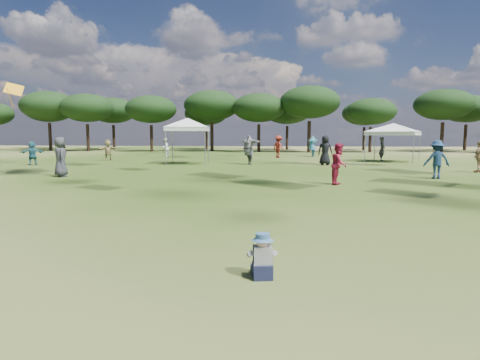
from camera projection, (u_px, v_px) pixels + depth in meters
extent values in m
cylinder|color=black|center=(50.00, 137.00, 50.69)|extent=(0.40, 0.40, 3.49)
ellipsoid|color=black|center=(49.00, 106.00, 50.27)|extent=(6.79, 6.79, 3.66)
cylinder|color=black|center=(88.00, 138.00, 49.88)|extent=(0.38, 0.38, 3.32)
ellipsoid|color=black|center=(87.00, 108.00, 49.48)|extent=(6.44, 6.44, 3.47)
cylinder|color=black|center=(152.00, 138.00, 48.30)|extent=(0.36, 0.36, 3.14)
ellipsoid|color=black|center=(151.00, 109.00, 47.92)|extent=(6.11, 6.11, 3.29)
cylinder|color=black|center=(212.00, 137.00, 49.03)|extent=(0.40, 0.40, 3.46)
ellipsoid|color=black|center=(212.00, 105.00, 48.61)|extent=(6.73, 6.73, 3.63)
cylinder|color=black|center=(259.00, 138.00, 47.27)|extent=(0.37, 0.37, 3.21)
ellipsoid|color=black|center=(259.00, 108.00, 46.88)|extent=(6.24, 6.24, 3.36)
cylinder|color=black|center=(309.00, 137.00, 46.19)|extent=(0.41, 0.41, 3.56)
ellipsoid|color=black|center=(310.00, 102.00, 45.76)|extent=(6.91, 6.91, 3.73)
cylinder|color=black|center=(370.00, 140.00, 45.83)|extent=(0.33, 0.33, 2.88)
ellipsoid|color=black|center=(371.00, 112.00, 45.48)|extent=(5.60, 5.60, 3.02)
cylinder|color=black|center=(442.00, 137.00, 47.31)|extent=(0.39, 0.39, 3.44)
ellipsoid|color=black|center=(444.00, 105.00, 46.90)|extent=(6.69, 6.69, 3.60)
cylinder|color=black|center=(50.00, 136.00, 59.38)|extent=(0.41, 0.41, 3.62)
ellipsoid|color=black|center=(49.00, 109.00, 58.94)|extent=(7.03, 7.03, 3.79)
cylinder|color=black|center=(114.00, 137.00, 56.30)|extent=(0.39, 0.39, 3.37)
ellipsoid|color=black|center=(113.00, 110.00, 55.90)|extent=(6.54, 6.54, 3.53)
cylinder|color=black|center=(206.00, 138.00, 56.69)|extent=(0.36, 0.36, 3.11)
ellipsoid|color=black|center=(206.00, 114.00, 56.31)|extent=(6.05, 6.05, 3.26)
cylinder|color=black|center=(287.00, 138.00, 54.71)|extent=(0.37, 0.37, 3.20)
ellipsoid|color=black|center=(287.00, 112.00, 54.33)|extent=(6.21, 6.21, 3.35)
cylinder|color=black|center=(364.00, 139.00, 52.51)|extent=(0.34, 0.34, 2.99)
ellipsoid|color=black|center=(365.00, 113.00, 52.15)|extent=(5.81, 5.81, 3.13)
cylinder|color=black|center=(465.00, 137.00, 51.55)|extent=(0.38, 0.38, 3.31)
ellipsoid|color=black|center=(467.00, 109.00, 51.15)|extent=(6.43, 6.43, 3.47)
cylinder|color=gray|center=(165.00, 147.00, 25.24)|extent=(0.06, 0.06, 2.34)
cylinder|color=gray|center=(205.00, 147.00, 25.21)|extent=(0.06, 0.06, 2.34)
cylinder|color=gray|center=(173.00, 146.00, 27.72)|extent=(0.06, 0.06, 2.34)
cylinder|color=gray|center=(208.00, 146.00, 27.69)|extent=(0.06, 0.06, 2.34)
cube|color=white|center=(188.00, 129.00, 26.34)|extent=(2.89, 2.89, 0.25)
pyramid|color=white|center=(188.00, 118.00, 26.27)|extent=(5.38, 5.38, 0.60)
cylinder|color=gray|center=(365.00, 147.00, 28.27)|extent=(0.06, 0.06, 2.07)
cylinder|color=gray|center=(413.00, 148.00, 26.66)|extent=(0.06, 0.06, 2.07)
cylinder|color=gray|center=(375.00, 146.00, 30.99)|extent=(0.06, 0.06, 2.07)
cylinder|color=gray|center=(419.00, 147.00, 29.38)|extent=(0.06, 0.06, 2.07)
cube|color=white|center=(393.00, 133.00, 28.72)|extent=(4.42, 4.42, 0.25)
pyramid|color=white|center=(394.00, 123.00, 28.64)|extent=(6.18, 6.18, 0.60)
cube|color=#161931|center=(262.00, 271.00, 5.21)|extent=(0.29, 0.29, 0.19)
cube|color=#161931|center=(254.00, 270.00, 5.39)|extent=(0.13, 0.24, 0.10)
cube|color=#161931|center=(267.00, 269.00, 5.40)|extent=(0.13, 0.24, 0.10)
cube|color=white|center=(263.00, 255.00, 5.19)|extent=(0.26, 0.21, 0.25)
cylinder|color=white|center=(250.00, 254.00, 5.25)|extent=(0.12, 0.25, 0.15)
cylinder|color=white|center=(273.00, 253.00, 5.27)|extent=(0.12, 0.25, 0.15)
sphere|color=#E0B293|center=(263.00, 242.00, 5.17)|extent=(0.17, 0.17, 0.17)
cone|color=teal|center=(263.00, 239.00, 5.17)|extent=(0.28, 0.28, 0.03)
cylinder|color=teal|center=(263.00, 236.00, 5.16)|extent=(0.19, 0.19, 0.07)
imported|color=#9C8955|center=(108.00, 150.00, 30.19)|extent=(1.50, 1.23, 1.61)
imported|color=maroon|center=(279.00, 147.00, 34.16)|extent=(1.35, 1.36, 1.88)
imported|color=#323237|center=(60.00, 157.00, 18.12)|extent=(1.00, 1.05, 1.80)
imported|color=black|center=(325.00, 150.00, 25.34)|extent=(1.06, 0.86, 1.89)
imported|color=#2B2A2E|center=(382.00, 149.00, 29.36)|extent=(0.55, 0.72, 1.77)
imported|color=maroon|center=(339.00, 164.00, 15.18)|extent=(0.81, 0.92, 1.57)
imported|color=#A07E57|center=(480.00, 157.00, 20.26)|extent=(0.97, 0.88, 1.59)
imported|color=silver|center=(165.00, 148.00, 34.22)|extent=(0.81, 0.94, 1.66)
imported|color=#152E4C|center=(437.00, 160.00, 17.29)|extent=(1.09, 0.64, 1.66)
imported|color=#2A647E|center=(312.00, 146.00, 35.85)|extent=(1.50, 2.34, 1.86)
imported|color=#4C4B50|center=(249.00, 150.00, 25.99)|extent=(1.96, 2.20, 1.89)
imported|color=#23576B|center=(32.00, 153.00, 25.52)|extent=(1.40, 1.19, 1.52)
plane|color=orange|center=(14.00, 89.00, 27.00)|extent=(1.63, 1.79, 1.09)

